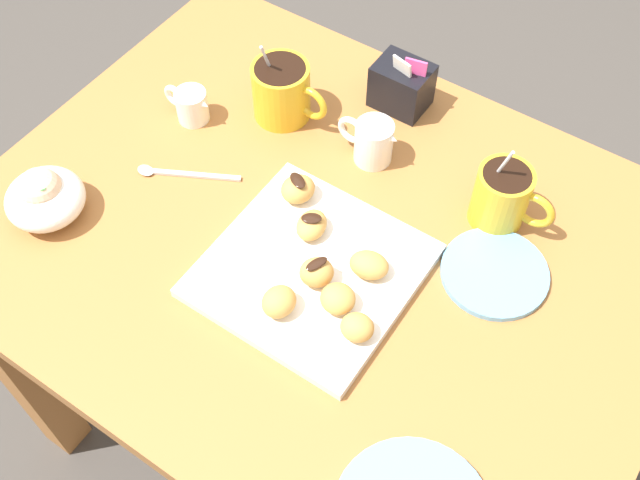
% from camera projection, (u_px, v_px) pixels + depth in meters
% --- Properties ---
extents(ground_plane, '(8.00, 8.00, 0.00)m').
position_uv_depth(ground_plane, '(321.00, 422.00, 1.69)').
color(ground_plane, '#423D38').
extents(dining_table, '(1.02, 0.79, 0.72)m').
position_uv_depth(dining_table, '(322.00, 284.00, 1.21)').
color(dining_table, '#A36633').
rests_on(dining_table, ground_plane).
extents(pastry_plate_square, '(0.28, 0.28, 0.02)m').
position_uv_depth(pastry_plate_square, '(311.00, 270.00, 1.06)').
color(pastry_plate_square, white).
rests_on(pastry_plate_square, dining_table).
extents(coffee_mug_mustard_left, '(0.13, 0.09, 0.15)m').
position_uv_depth(coffee_mug_mustard_left, '(282.00, 90.00, 1.21)').
color(coffee_mug_mustard_left, gold).
rests_on(coffee_mug_mustard_left, dining_table).
extents(coffee_mug_mustard_right, '(0.12, 0.08, 0.15)m').
position_uv_depth(coffee_mug_mustard_right, '(503.00, 196.00, 1.08)').
color(coffee_mug_mustard_right, gold).
rests_on(coffee_mug_mustard_right, dining_table).
extents(cream_pitcher_white, '(0.10, 0.06, 0.07)m').
position_uv_depth(cream_pitcher_white, '(373.00, 140.00, 1.16)').
color(cream_pitcher_white, white).
rests_on(cream_pitcher_white, dining_table).
extents(sugar_caddy, '(0.09, 0.07, 0.11)m').
position_uv_depth(sugar_caddy, '(402.00, 85.00, 1.23)').
color(sugar_caddy, black).
rests_on(sugar_caddy, dining_table).
extents(ice_cream_bowl, '(0.12, 0.12, 0.09)m').
position_uv_depth(ice_cream_bowl, '(44.00, 197.00, 1.10)').
color(ice_cream_bowl, white).
rests_on(ice_cream_bowl, dining_table).
extents(chocolate_sauce_pitcher, '(0.09, 0.05, 0.06)m').
position_uv_depth(chocolate_sauce_pitcher, '(191.00, 104.00, 1.22)').
color(chocolate_sauce_pitcher, white).
rests_on(chocolate_sauce_pitcher, dining_table).
extents(saucer_sky_right, '(0.15, 0.15, 0.01)m').
position_uv_depth(saucer_sky_right, '(495.00, 273.00, 1.06)').
color(saucer_sky_right, '#66A8DB').
rests_on(saucer_sky_right, dining_table).
extents(loose_spoon_near_saucer, '(0.15, 0.08, 0.01)m').
position_uv_depth(loose_spoon_near_saucer, '(176.00, 173.00, 1.17)').
color(loose_spoon_near_saucer, silver).
rests_on(loose_spoon_near_saucer, dining_table).
extents(beignet_0, '(0.06, 0.06, 0.04)m').
position_uv_depth(beignet_0, '(317.00, 272.00, 1.03)').
color(beignet_0, '#D19347').
rests_on(beignet_0, pastry_plate_square).
extents(chocolate_drizzle_0, '(0.03, 0.04, 0.00)m').
position_uv_depth(chocolate_drizzle_0, '(317.00, 264.00, 1.01)').
color(chocolate_drizzle_0, black).
rests_on(chocolate_drizzle_0, beignet_0).
extents(beignet_1, '(0.06, 0.06, 0.03)m').
position_uv_depth(beignet_1, '(369.00, 265.00, 1.04)').
color(beignet_1, '#D19347').
rests_on(beignet_1, pastry_plate_square).
extents(beignet_2, '(0.05, 0.05, 0.03)m').
position_uv_depth(beignet_2, '(338.00, 299.00, 1.01)').
color(beignet_2, '#D19347').
rests_on(beignet_2, pastry_plate_square).
extents(beignet_3, '(0.05, 0.05, 0.04)m').
position_uv_depth(beignet_3, '(279.00, 302.00, 1.00)').
color(beignet_3, '#D19347').
rests_on(beignet_3, pastry_plate_square).
extents(beignet_4, '(0.05, 0.06, 0.03)m').
position_uv_depth(beignet_4, '(312.00, 225.00, 1.08)').
color(beignet_4, '#D19347').
rests_on(beignet_4, pastry_plate_square).
extents(chocolate_drizzle_4, '(0.03, 0.03, 0.00)m').
position_uv_depth(chocolate_drizzle_4, '(311.00, 218.00, 1.07)').
color(chocolate_drizzle_4, black).
rests_on(chocolate_drizzle_4, beignet_4).
extents(beignet_5, '(0.06, 0.07, 0.04)m').
position_uv_depth(beignet_5, '(298.00, 189.00, 1.11)').
color(beignet_5, '#D19347').
rests_on(beignet_5, pastry_plate_square).
extents(chocolate_drizzle_5, '(0.04, 0.03, 0.00)m').
position_uv_depth(chocolate_drizzle_5, '(298.00, 180.00, 1.10)').
color(chocolate_drizzle_5, black).
rests_on(chocolate_drizzle_5, beignet_5).
extents(beignet_6, '(0.05, 0.05, 0.03)m').
position_uv_depth(beignet_6, '(357.00, 327.00, 0.98)').
color(beignet_6, '#D19347').
rests_on(beignet_6, pastry_plate_square).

